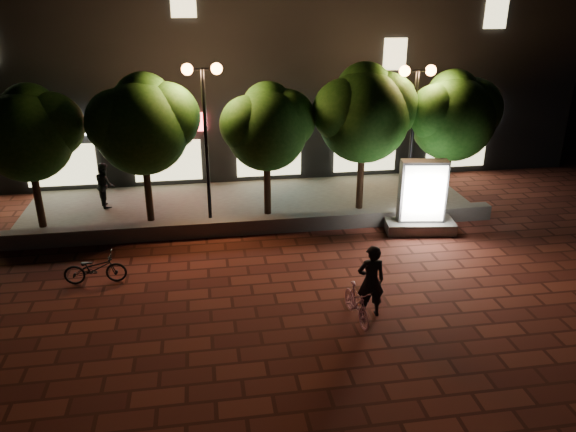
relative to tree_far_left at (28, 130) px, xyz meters
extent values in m
plane|color=maroon|center=(6.95, -5.46, -3.29)|extent=(80.00, 80.00, 0.00)
cube|color=slate|center=(6.95, -1.46, -3.04)|extent=(16.00, 0.45, 0.50)
cube|color=slate|center=(6.95, 1.04, -3.25)|extent=(16.00, 5.00, 0.08)
cube|color=black|center=(6.95, 7.54, 1.71)|extent=(28.00, 8.00, 10.00)
cube|color=white|center=(-0.05, 3.48, -0.69)|extent=(3.20, 0.12, 0.70)
cube|color=beige|center=(-0.05, 3.48, -2.19)|extent=(2.60, 0.10, 1.60)
cube|color=#FF3A3D|center=(3.95, 3.48, -0.69)|extent=(3.20, 0.12, 0.70)
cube|color=beige|center=(3.95, 3.48, -2.19)|extent=(2.60, 0.10, 1.60)
cube|color=#58D8F4|center=(7.95, 3.48, -0.69)|extent=(3.20, 0.12, 0.70)
cube|color=beige|center=(7.95, 3.48, -2.19)|extent=(2.60, 0.10, 1.60)
cube|color=orange|center=(11.95, 3.48, -0.69)|extent=(3.20, 0.12, 0.70)
cube|color=beige|center=(11.95, 3.48, -2.19)|extent=(2.60, 0.10, 1.60)
cube|color=beige|center=(15.95, 3.48, -0.69)|extent=(3.20, 0.12, 0.70)
cube|color=beige|center=(15.95, 3.48, -2.19)|extent=(2.60, 0.10, 1.60)
cube|color=beige|center=(4.95, 3.48, 3.71)|extent=(0.90, 0.10, 1.20)
cube|color=beige|center=(12.95, 3.48, 1.71)|extent=(0.90, 0.10, 1.20)
cube|color=beige|center=(16.95, 3.48, 3.21)|extent=(0.90, 0.10, 1.20)
cylinder|color=black|center=(-0.05, -0.06, -2.09)|extent=(0.24, 0.24, 2.25)
sphere|color=#234F17|center=(-0.05, -0.06, -0.19)|extent=(2.80, 2.80, 2.80)
sphere|color=#234F17|center=(0.65, 0.14, 0.11)|extent=(2.10, 2.10, 2.10)
sphere|color=#234F17|center=(-0.68, -0.21, 0.06)|extent=(1.96, 1.96, 1.96)
sphere|color=#234F17|center=(0.05, 0.29, 0.51)|extent=(1.82, 1.82, 1.82)
cylinder|color=black|center=(3.45, -0.06, -2.04)|extent=(0.24, 0.24, 2.34)
sphere|color=#234F17|center=(3.45, -0.06, -0.05)|extent=(3.00, 3.00, 3.00)
sphere|color=#234F17|center=(4.20, 0.14, 0.25)|extent=(2.25, 2.25, 2.25)
sphere|color=#234F17|center=(2.77, -0.21, 0.20)|extent=(2.10, 2.10, 2.10)
sphere|color=#234F17|center=(3.55, 0.29, 0.70)|extent=(1.95, 1.95, 1.95)
cylinder|color=black|center=(7.45, -0.06, -2.11)|extent=(0.24, 0.24, 2.21)
sphere|color=#234F17|center=(7.45, -0.06, -0.26)|extent=(2.70, 2.70, 2.70)
sphere|color=#234F17|center=(8.12, 0.14, 0.04)|extent=(2.03, 2.03, 2.02)
sphere|color=#234F17|center=(6.84, -0.21, -0.01)|extent=(1.89, 1.89, 1.89)
sphere|color=#234F17|center=(7.55, 0.29, 0.41)|extent=(1.76, 1.76, 1.76)
cylinder|color=black|center=(10.75, -0.06, -2.00)|extent=(0.24, 0.24, 2.43)
sphere|color=#234F17|center=(10.75, -0.06, 0.07)|extent=(3.10, 3.10, 3.10)
sphere|color=#234F17|center=(11.52, 0.14, 0.37)|extent=(2.33, 2.33, 2.33)
sphere|color=#234F17|center=(10.05, -0.21, 0.32)|extent=(2.17, 2.17, 2.17)
sphere|color=#234F17|center=(10.85, 0.29, 0.85)|extent=(2.01, 2.02, 2.02)
cylinder|color=black|center=(13.95, -0.06, -2.06)|extent=(0.24, 0.24, 2.29)
sphere|color=#234F17|center=(13.95, -0.06, -0.12)|extent=(2.90, 2.90, 2.90)
sphere|color=#234F17|center=(14.67, 0.14, 0.18)|extent=(2.18, 2.17, 2.17)
sphere|color=#234F17|center=(13.30, -0.21, 0.13)|extent=(2.03, 2.03, 2.03)
sphere|color=#234F17|center=(14.05, 0.29, 0.61)|extent=(1.89, 1.88, 1.88)
cylinder|color=black|center=(5.45, -0.26, -0.71)|extent=(0.12, 0.12, 5.00)
cylinder|color=black|center=(5.45, -0.26, 1.79)|extent=(0.90, 0.08, 0.08)
sphere|color=orange|center=(5.00, -0.26, 1.79)|extent=(0.36, 0.36, 0.36)
sphere|color=orange|center=(5.90, -0.26, 1.79)|extent=(0.36, 0.36, 0.36)
cylinder|color=black|center=(12.45, -0.26, -0.81)|extent=(0.12, 0.12, 4.80)
cylinder|color=black|center=(12.45, -0.26, 1.59)|extent=(0.90, 0.08, 0.08)
sphere|color=orange|center=(12.00, -0.26, 1.59)|extent=(0.36, 0.36, 0.36)
sphere|color=orange|center=(12.90, -0.26, 1.59)|extent=(0.36, 0.36, 0.36)
cube|color=slate|center=(12.19, -2.17, -3.11)|extent=(2.34, 1.40, 0.37)
cube|color=#4C4C51|center=(12.19, -2.17, -1.91)|extent=(1.53, 0.70, 2.03)
cube|color=white|center=(12.15, -2.43, -1.91)|extent=(1.33, 0.22, 1.84)
cube|color=white|center=(12.23, -1.90, -1.91)|extent=(1.33, 0.22, 1.84)
imported|color=#C57C9D|center=(8.73, -6.98, -2.85)|extent=(0.58, 1.51, 0.88)
imported|color=black|center=(9.10, -6.84, -2.36)|extent=(0.68, 0.45, 1.86)
imported|color=black|center=(2.28, -4.14, -2.86)|extent=(1.64, 0.58, 0.86)
imported|color=black|center=(1.81, 1.53, -2.41)|extent=(0.84, 0.94, 1.61)
camera|label=1|loc=(5.32, -18.12, 4.14)|focal=34.89mm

